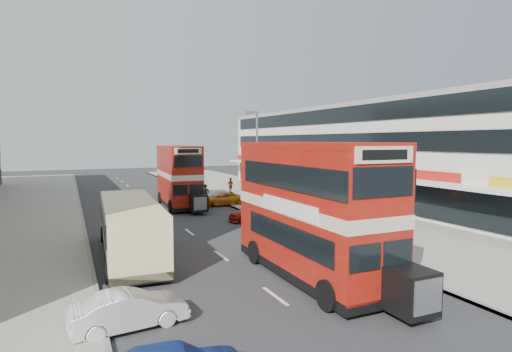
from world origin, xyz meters
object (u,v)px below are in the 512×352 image
car_right_c (187,189)px  cyclist (206,201)px  car_right_b (220,199)px  bus_main (312,210)px  pedestrian_far (231,185)px  car_left_front (130,310)px  pedestrian_near (306,209)px  coach (130,227)px  bus_second (179,176)px  car_right_a (258,212)px  street_lamp (256,154)px

car_right_c → cyclist: cyclist is taller
car_right_b → cyclist: cyclist is taller
bus_main → pedestrian_far: bearing=-103.8°
bus_main → car_left_front: size_ratio=2.83×
pedestrian_near → pedestrian_far: (1.09, 17.54, -0.13)m
coach → pedestrian_far: (13.36, 20.77, -0.57)m
coach → pedestrian_far: size_ratio=6.04×
bus_main → pedestrian_far: size_ratio=6.11×
bus_main → car_right_b: (3.08, 20.21, -2.34)m
car_right_c → car_left_front: bearing=-16.0°
car_right_c → bus_main: bearing=-2.3°
pedestrian_near → bus_second: bearing=-94.8°
cyclist → coach: bearing=-119.7°
bus_main → cyclist: 18.41m
bus_second → pedestrian_near: bearing=121.0°
pedestrian_near → pedestrian_far: bearing=-126.3°
car_right_a → pedestrian_near: pedestrian_near is taller
coach → car_right_c: size_ratio=2.74×
bus_main → coach: bus_main is taller
bus_second → coach: size_ratio=0.96×
street_lamp → cyclist: 6.15m
car_right_c → pedestrian_near: 19.06m
street_lamp → car_right_c: bearing=98.1°
bus_main → pedestrian_far: bus_main is taller
bus_second → pedestrian_near: size_ratio=5.00×
pedestrian_near → pedestrian_far: size_ratio=1.16×
bus_main → cyclist: (1.12, 18.25, -2.19)m
street_lamp → car_right_b: size_ratio=1.88×
cyclist → car_right_b: bearing=48.6°
bus_second → cyclist: bearing=120.7°
street_lamp → pedestrian_near: street_lamp is taller
car_right_c → car_right_b: bearing=8.3°
pedestrian_far → cyclist: cyclist is taller
street_lamp → car_left_front: bearing=-125.8°
car_right_c → pedestrian_near: size_ratio=1.91×
coach → pedestrian_near: (12.27, 3.23, -0.44)m
bus_main → pedestrian_near: bearing=-120.3°
street_lamp → bus_second: street_lamp is taller
street_lamp → cyclist: (-3.02, 3.52, -4.03)m
cyclist → bus_main: bearing=-90.1°
coach → car_right_a: (9.75, 5.87, -0.92)m
bus_main → pedestrian_far: 28.12m
coach → pedestrian_near: bearing=17.5°
cyclist → pedestrian_near: bearing=-58.5°
pedestrian_far → car_right_c: bearing=138.7°
street_lamp → pedestrian_near: size_ratio=4.24×
bus_second → car_right_c: size_ratio=2.62×
pedestrian_far → bus_main: bearing=-130.8°
car_right_b → pedestrian_far: size_ratio=2.60×
coach → bus_main: bearing=-41.7°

